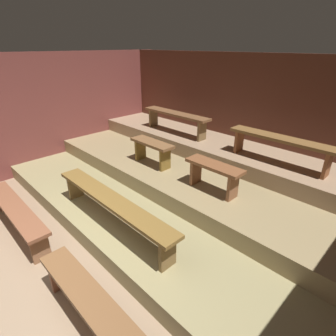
{
  "coord_description": "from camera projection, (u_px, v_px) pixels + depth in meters",
  "views": [
    {
      "loc": [
        2.75,
        -0.17,
        2.55
      ],
      "look_at": [
        -0.26,
        2.78,
        0.6
      ],
      "focal_mm": 28.75,
      "sensor_mm": 36.0,
      "label": 1
    }
  ],
  "objects": [
    {
      "name": "bench_floor_right",
      "position": [
        98.0,
        312.0,
        2.42
      ],
      "size": [
        1.91,
        0.28,
        0.43
      ],
      "color": "brown",
      "rests_on": "ground"
    },
    {
      "name": "platform_middle",
      "position": [
        201.0,
        172.0,
        4.93
      ],
      "size": [
        6.2,
        2.32,
        0.27
      ],
      "primitive_type": "cube",
      "color": "#95825A",
      "rests_on": "platform_lower"
    },
    {
      "name": "bench_upper_left",
      "position": [
        176.0,
        117.0,
        5.66
      ],
      "size": [
        1.67,
        0.28,
        0.43
      ],
      "color": "brown",
      "rests_on": "platform_upper"
    },
    {
      "name": "wall_left",
      "position": [
        61.0,
        111.0,
        5.92
      ],
      "size": [
        0.06,
        5.34,
        2.41
      ],
      "primitive_type": "cube",
      "color": "brown",
      "rests_on": "ground"
    },
    {
      "name": "bench_upper_right",
      "position": [
        280.0,
        142.0,
        4.19
      ],
      "size": [
        1.67,
        0.28,
        0.43
      ],
      "color": "brown",
      "rests_on": "platform_upper"
    },
    {
      "name": "ground",
      "position": [
        157.0,
        217.0,
        4.42
      ],
      "size": [
        7.0,
        5.34,
        0.08
      ],
      "primitive_type": "cube",
      "color": "#997E63"
    },
    {
      "name": "platform_upper",
      "position": [
        222.0,
        151.0,
        5.21
      ],
      "size": [
        6.2,
        1.11,
        0.27
      ],
      "primitive_type": "cube",
      "color": "#9C7E61",
      "rests_on": "platform_middle"
    },
    {
      "name": "bench_middle_right",
      "position": [
        214.0,
        171.0,
        3.93
      ],
      "size": [
        0.89,
        0.28,
        0.43
      ],
      "color": "brown",
      "rests_on": "platform_middle"
    },
    {
      "name": "wall_back",
      "position": [
        241.0,
        118.0,
        5.35
      ],
      "size": [
        7.0,
        0.06,
        2.41
      ],
      "primitive_type": "cube",
      "color": "brown",
      "rests_on": "ground"
    },
    {
      "name": "bench_middle_left",
      "position": [
        152.0,
        148.0,
        4.82
      ],
      "size": [
        0.89,
        0.28,
        0.43
      ],
      "color": "brown",
      "rests_on": "platform_middle"
    },
    {
      "name": "bench_lower_center",
      "position": [
        111.0,
        203.0,
        3.57
      ],
      "size": [
        2.37,
        0.28,
        0.43
      ],
      "color": "brown",
      "rests_on": "platform_lower"
    },
    {
      "name": "platform_lower",
      "position": [
        179.0,
        197.0,
        4.67
      ],
      "size": [
        6.2,
        3.51,
        0.27
      ],
      "primitive_type": "cube",
      "color": "#948A5D",
      "rests_on": "ground"
    },
    {
      "name": "bench_floor_left",
      "position": [
        15.0,
        211.0,
        3.89
      ],
      "size": [
        1.91,
        0.28,
        0.43
      ],
      "color": "brown",
      "rests_on": "ground"
    }
  ]
}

